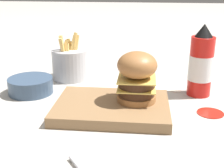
{
  "coord_description": "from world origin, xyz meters",
  "views": [
    {
      "loc": [
        0.05,
        -0.69,
        0.34
      ],
      "look_at": [
        -0.03,
        0.03,
        0.08
      ],
      "focal_mm": 50.0,
      "sensor_mm": 36.0,
      "label": 1
    }
  ],
  "objects_px": {
    "serving_board": "(112,107)",
    "fries_basket": "(70,63)",
    "ketchup_bottle": "(201,64)",
    "burger": "(137,76)",
    "side_bowl": "(31,85)"
  },
  "relations": [
    {
      "from": "ketchup_bottle",
      "to": "side_bowl",
      "type": "xyz_separation_m",
      "value": [
        -0.49,
        -0.04,
        -0.07
      ]
    },
    {
      "from": "ketchup_bottle",
      "to": "side_bowl",
      "type": "height_order",
      "value": "ketchup_bottle"
    },
    {
      "from": "fries_basket",
      "to": "serving_board",
      "type": "bearing_deg",
      "value": -56.67
    },
    {
      "from": "fries_basket",
      "to": "burger",
      "type": "bearing_deg",
      "value": -45.69
    },
    {
      "from": "serving_board",
      "to": "burger",
      "type": "distance_m",
      "value": 0.1
    },
    {
      "from": "serving_board",
      "to": "side_bowl",
      "type": "distance_m",
      "value": 0.27
    },
    {
      "from": "serving_board",
      "to": "fries_basket",
      "type": "height_order",
      "value": "fries_basket"
    },
    {
      "from": "serving_board",
      "to": "fries_basket",
      "type": "xyz_separation_m",
      "value": [
        -0.16,
        0.25,
        0.04
      ]
    },
    {
      "from": "serving_board",
      "to": "burger",
      "type": "bearing_deg",
      "value": 18.36
    },
    {
      "from": "burger",
      "to": "ketchup_bottle",
      "type": "bearing_deg",
      "value": 35.77
    },
    {
      "from": "serving_board",
      "to": "burger",
      "type": "relative_size",
      "value": 2.23
    },
    {
      "from": "serving_board",
      "to": "ketchup_bottle",
      "type": "height_order",
      "value": "ketchup_bottle"
    },
    {
      "from": "fries_basket",
      "to": "ketchup_bottle",
      "type": "bearing_deg",
      "value": -14.44
    },
    {
      "from": "serving_board",
      "to": "fries_basket",
      "type": "bearing_deg",
      "value": 123.33
    },
    {
      "from": "serving_board",
      "to": "burger",
      "type": "xyz_separation_m",
      "value": [
        0.06,
        0.02,
        0.08
      ]
    }
  ]
}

